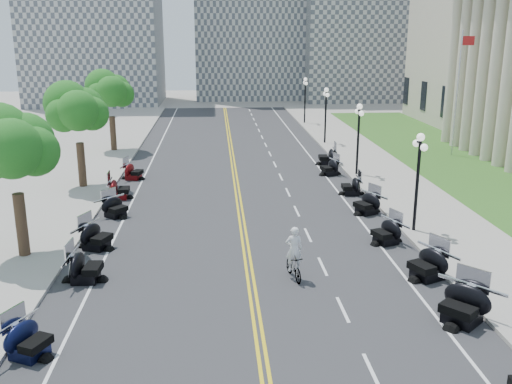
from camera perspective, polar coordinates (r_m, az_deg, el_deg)
name	(u,v)px	position (r m, az deg, el deg)	size (l,w,h in m)	color
ground	(249,269)	(24.69, -0.70, -7.68)	(160.00, 160.00, 0.00)	gray
road	(239,202)	(34.09, -1.71, -1.04)	(16.00, 90.00, 0.01)	#333335
centerline_yellow_a	(237,202)	(34.09, -1.91, -1.03)	(0.12, 90.00, 0.00)	yellow
centerline_yellow_b	(241,202)	(34.09, -1.51, -1.02)	(0.12, 90.00, 0.00)	yellow
edge_line_north	(344,200)	(34.93, 8.84, -0.79)	(0.12, 90.00, 0.00)	white
edge_line_south	(131,204)	(34.44, -12.41, -1.22)	(0.12, 90.00, 0.00)	white
lane_dash_4	(372,372)	(18.16, 11.53, -17.21)	(0.12, 2.00, 0.00)	white
lane_dash_5	(343,309)	(21.52, 8.67, -11.53)	(0.12, 2.00, 0.00)	white
lane_dash_6	(323,266)	(25.06, 6.68, -7.40)	(0.12, 2.00, 0.00)	white
lane_dash_7	(308,235)	(28.73, 5.22, -4.30)	(0.12, 2.00, 0.00)	white
lane_dash_8	(297,211)	(32.47, 4.09, -1.91)	(0.12, 2.00, 0.00)	white
lane_dash_9	(288,192)	(36.27, 3.21, -0.02)	(0.12, 2.00, 0.00)	white
lane_dash_10	(281,177)	(40.11, 2.49, 1.52)	(0.12, 2.00, 0.00)	white
lane_dash_11	(275,164)	(43.97, 1.90, 2.78)	(0.12, 2.00, 0.00)	white
lane_dash_12	(270,154)	(47.86, 1.40, 3.84)	(0.12, 2.00, 0.00)	white
lane_dash_13	(266,145)	(51.77, 0.98, 4.74)	(0.12, 2.00, 0.00)	white
lane_dash_14	(262,137)	(55.69, 0.61, 5.52)	(0.12, 2.00, 0.00)	white
lane_dash_15	(259,130)	(59.62, 0.29, 6.19)	(0.12, 2.00, 0.00)	white
lane_dash_16	(256,124)	(63.56, 0.02, 6.77)	(0.12, 2.00, 0.00)	white
lane_dash_17	(254,119)	(67.50, -0.23, 7.29)	(0.12, 2.00, 0.00)	white
lane_dash_18	(252,115)	(71.45, -0.45, 7.76)	(0.12, 2.00, 0.00)	white
lane_dash_19	(250,110)	(75.41, -0.65, 8.17)	(0.12, 2.00, 0.00)	white
sidewalk_north	(411,198)	(36.04, 15.21, -0.55)	(5.00, 90.00, 0.15)	#9E9991
sidewalk_south	(60,205)	(35.26, -19.03, -1.22)	(5.00, 90.00, 0.15)	#9E9991
lawn	(466,167)	(45.83, 20.27, 2.39)	(9.00, 60.00, 0.10)	#356023
distant_block_a	(93,9)	(86.33, -15.98, 17.18)	(18.00, 14.00, 26.00)	gray
distant_block_c	(369,25)	(90.70, 11.23, 16.10)	(20.00, 14.00, 22.00)	gray
street_lamp_2	(417,183)	(29.32, 15.82, 0.86)	(0.50, 1.20, 4.90)	black
street_lamp_3	(358,140)	(40.53, 10.17, 5.18)	(0.50, 1.20, 4.90)	black
street_lamp_4	(326,116)	(52.10, 6.97, 7.58)	(0.50, 1.20, 4.90)	black
street_lamp_5	(305,101)	(63.82, 4.92, 9.10)	(0.50, 1.20, 4.90)	black
flagpole	(457,95)	(48.88, 19.45, 9.14)	(1.10, 0.20, 10.00)	silver
tree_2	(13,154)	(26.60, -23.11, 3.49)	(4.80, 4.80, 9.20)	#235619
tree_3	(77,115)	(37.98, -17.42, 7.31)	(4.80, 4.80, 9.20)	#235619
tree_4	(110,96)	(49.66, -14.35, 9.33)	(4.80, 4.80, 9.20)	#235619
motorcycle_n_4	(463,303)	(21.33, 20.00, -10.36)	(2.17, 2.17, 1.52)	black
motorcycle_n_5	(428,263)	(24.51, 16.80, -6.78)	(2.02, 2.02, 1.41)	black
motorcycle_n_6	(386,231)	(28.01, 12.91, -3.80)	(1.83, 1.83, 1.28)	black
motorcycle_n_7	(367,202)	(32.37, 11.03, -1.03)	(1.88, 1.88, 1.31)	black
motorcycle_n_8	(351,185)	(36.02, 9.51, 0.69)	(1.78, 1.78, 1.25)	black
motorcycle_n_9	(330,166)	(40.86, 7.39, 2.55)	(1.78, 1.78, 1.25)	black
motorcycle_n_10	(327,156)	(44.04, 7.16, 3.62)	(2.03, 2.03, 1.42)	black
motorcycle_s_4	(28,338)	(19.56, -21.82, -13.41)	(1.82, 1.82, 1.28)	black
motorcycle_s_5	(85,265)	(24.26, -16.74, -7.04)	(1.98, 1.98, 1.39)	black
motorcycle_s_6	(96,235)	(27.66, -15.72, -4.17)	(1.94, 1.94, 1.36)	black
motorcycle_s_7	(115,206)	(32.16, -13.91, -1.38)	(1.77, 1.77, 1.24)	black
motorcycle_s_8	(119,188)	(35.63, -13.57, 0.39)	(1.94, 1.94, 1.36)	#590A0C
motorcycle_s_9	(133,171)	(40.21, -12.18, 2.11)	(1.79, 1.79, 1.25)	#590A0C
bicycle	(294,267)	(23.58, 3.79, -7.47)	(0.50, 1.77, 1.06)	#A51414
cyclist_rider	(294,233)	(23.04, 3.86, -4.07)	(0.70, 0.46, 1.91)	white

